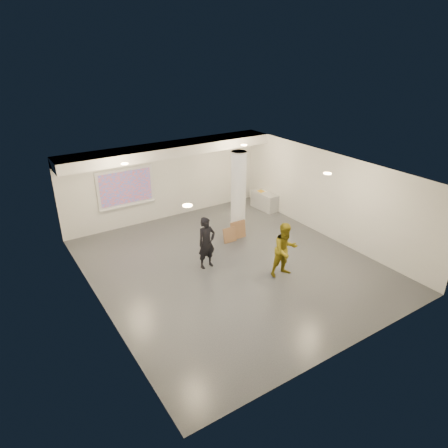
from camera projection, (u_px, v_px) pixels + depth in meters
floor at (231, 265)px, 12.38m from camera, size 8.00×9.00×0.01m
ceiling at (232, 172)px, 11.13m from camera, size 8.00×9.00×0.01m
wall_back at (166, 181)px, 15.19m from camera, size 8.00×0.01×3.00m
wall_front at (351, 295)px, 8.32m from camera, size 8.00×0.01×3.00m
wall_left at (96, 257)px, 9.78m from camera, size 0.01×9.00×3.00m
wall_right at (328, 195)px, 13.73m from camera, size 0.01×9.00×3.00m
soffit_band at (170, 149)px, 14.22m from camera, size 8.00×1.10×0.36m
downlight_nw at (125, 164)px, 11.96m from camera, size 0.22×0.22×0.02m
downlight_ne at (244, 145)px, 14.14m from camera, size 0.22×0.22×0.02m
downlight_sw at (187, 205)px, 8.91m from camera, size 0.22×0.22×0.02m
downlight_se at (327, 173)px, 11.08m from camera, size 0.22×0.22×0.02m
column at (238, 194)px, 13.87m from camera, size 0.52×0.52×3.00m
projection_screen at (126, 188)px, 14.36m from camera, size 2.10×0.13×1.42m
credenza at (265, 201)px, 16.42m from camera, size 0.56×1.22×0.70m
papers_stack at (263, 191)px, 16.44m from camera, size 0.32×0.37×0.02m
postit_pad at (261, 191)px, 16.41m from camera, size 0.21×0.28×0.03m
cardboard_back at (238, 230)px, 13.96m from camera, size 0.59×0.16×0.64m
cardboard_front at (230, 235)px, 13.72m from camera, size 0.48×0.18×0.52m
woman at (207, 243)px, 11.97m from camera, size 0.62×0.43×1.63m
man at (285, 250)px, 11.54m from camera, size 0.87×0.72×1.66m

